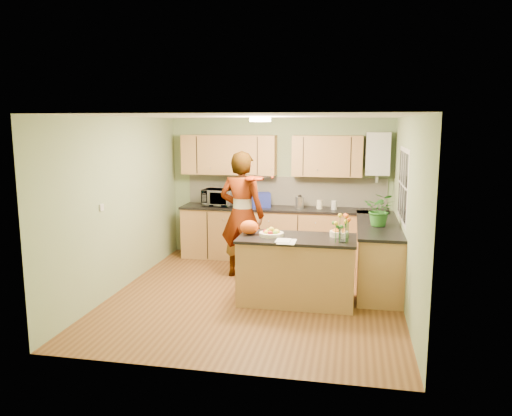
# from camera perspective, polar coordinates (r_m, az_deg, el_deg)

# --- Properties ---
(floor) EXTENTS (4.50, 4.50, 0.00)m
(floor) POSITION_cam_1_polar(r_m,az_deg,el_deg) (7.18, 0.01, -9.94)
(floor) COLOR brown
(floor) RESTS_ON ground
(ceiling) EXTENTS (4.00, 4.50, 0.02)m
(ceiling) POSITION_cam_1_polar(r_m,az_deg,el_deg) (6.77, 0.01, 10.44)
(ceiling) COLOR white
(ceiling) RESTS_ON wall_back
(wall_back) EXTENTS (4.00, 0.02, 2.50)m
(wall_back) POSITION_cam_1_polar(r_m,az_deg,el_deg) (9.06, 2.73, 2.30)
(wall_back) COLOR gray
(wall_back) RESTS_ON floor
(wall_front) EXTENTS (4.00, 0.02, 2.50)m
(wall_front) POSITION_cam_1_polar(r_m,az_deg,el_deg) (4.72, -5.24, -4.58)
(wall_front) COLOR gray
(wall_front) RESTS_ON floor
(wall_left) EXTENTS (0.02, 4.50, 2.50)m
(wall_left) POSITION_cam_1_polar(r_m,az_deg,el_deg) (7.50, -15.16, 0.44)
(wall_left) COLOR gray
(wall_left) RESTS_ON floor
(wall_right) EXTENTS (0.02, 4.50, 2.50)m
(wall_right) POSITION_cam_1_polar(r_m,az_deg,el_deg) (6.78, 16.85, -0.60)
(wall_right) COLOR gray
(wall_right) RESTS_ON floor
(back_counter) EXTENTS (3.64, 0.62, 0.94)m
(back_counter) POSITION_cam_1_polar(r_m,az_deg,el_deg) (8.89, 3.05, -2.95)
(back_counter) COLOR #A57742
(back_counter) RESTS_ON floor
(right_counter) EXTENTS (0.62, 2.24, 0.94)m
(right_counter) POSITION_cam_1_polar(r_m,az_deg,el_deg) (7.75, 13.73, -5.11)
(right_counter) COLOR #A57742
(right_counter) RESTS_ON floor
(splashback) EXTENTS (3.60, 0.02, 0.52)m
(splashback) POSITION_cam_1_polar(r_m,az_deg,el_deg) (9.04, 3.34, 1.96)
(splashback) COLOR beige
(splashback) RESTS_ON back_counter
(upper_cabinets) EXTENTS (3.20, 0.34, 0.70)m
(upper_cabinets) POSITION_cam_1_polar(r_m,az_deg,el_deg) (8.86, 1.47, 6.04)
(upper_cabinets) COLOR #A57742
(upper_cabinets) RESTS_ON wall_back
(boiler) EXTENTS (0.40, 0.30, 0.86)m
(boiler) POSITION_cam_1_polar(r_m,az_deg,el_deg) (8.75, 13.75, 6.03)
(boiler) COLOR silver
(boiler) RESTS_ON wall_back
(window_right) EXTENTS (0.01, 1.30, 1.05)m
(window_right) POSITION_cam_1_polar(r_m,az_deg,el_deg) (7.32, 16.45, 2.53)
(window_right) COLOR silver
(window_right) RESTS_ON wall_right
(light_switch) EXTENTS (0.02, 0.09, 0.09)m
(light_switch) POSITION_cam_1_polar(r_m,az_deg,el_deg) (6.96, -17.23, 0.06)
(light_switch) COLOR silver
(light_switch) RESTS_ON wall_left
(ceiling_lamp) EXTENTS (0.30, 0.30, 0.07)m
(ceiling_lamp) POSITION_cam_1_polar(r_m,az_deg,el_deg) (7.06, 0.48, 10.09)
(ceiling_lamp) COLOR #FFEABF
(ceiling_lamp) RESTS_ON ceiling
(peninsula_island) EXTENTS (1.57, 0.81, 0.90)m
(peninsula_island) POSITION_cam_1_polar(r_m,az_deg,el_deg) (6.83, 4.67, -7.01)
(peninsula_island) COLOR #A57742
(peninsula_island) RESTS_ON floor
(fruit_dish) EXTENTS (0.33, 0.33, 0.12)m
(fruit_dish) POSITION_cam_1_polar(r_m,az_deg,el_deg) (6.75, 1.77, -2.82)
(fruit_dish) COLOR beige
(fruit_dish) RESTS_ON peninsula_island
(orange_bowl) EXTENTS (0.25, 0.25, 0.14)m
(orange_bowl) POSITION_cam_1_polar(r_m,az_deg,el_deg) (6.82, 9.47, -2.72)
(orange_bowl) COLOR beige
(orange_bowl) RESTS_ON peninsula_island
(flower_vase) EXTENTS (0.23, 0.23, 0.43)m
(flower_vase) POSITION_cam_1_polar(r_m,az_deg,el_deg) (6.45, 9.89, -1.42)
(flower_vase) COLOR silver
(flower_vase) RESTS_ON peninsula_island
(orange_bag) EXTENTS (0.32, 0.30, 0.20)m
(orange_bag) POSITION_cam_1_polar(r_m,az_deg,el_deg) (6.85, -0.77, -2.21)
(orange_bag) COLOR #DF5212
(orange_bag) RESTS_ON peninsula_island
(papers) EXTENTS (0.23, 0.31, 0.01)m
(papers) POSITION_cam_1_polar(r_m,az_deg,el_deg) (6.44, 3.54, -3.84)
(papers) COLOR white
(papers) RESTS_ON peninsula_island
(violinist) EXTENTS (0.79, 0.59, 1.99)m
(violinist) POSITION_cam_1_polar(r_m,az_deg,el_deg) (7.79, -1.62, -0.78)
(violinist) COLOR #D9A884
(violinist) RESTS_ON floor
(violin) EXTENTS (0.63, 0.55, 0.16)m
(violin) POSITION_cam_1_polar(r_m,az_deg,el_deg) (7.45, -0.51, 3.39)
(violin) COLOR #590A05
(violin) RESTS_ON violinist
(microwave) EXTENTS (0.58, 0.42, 0.30)m
(microwave) POSITION_cam_1_polar(r_m,az_deg,el_deg) (9.01, -4.29, 1.21)
(microwave) COLOR silver
(microwave) RESTS_ON back_counter
(blue_box) EXTENTS (0.38, 0.33, 0.26)m
(blue_box) POSITION_cam_1_polar(r_m,az_deg,el_deg) (8.82, 0.55, 0.93)
(blue_box) COLOR navy
(blue_box) RESTS_ON back_counter
(kettle) EXTENTS (0.15, 0.15, 0.28)m
(kettle) POSITION_cam_1_polar(r_m,az_deg,el_deg) (8.75, 5.02, 0.71)
(kettle) COLOR #B9B9BD
(kettle) RESTS_ON back_counter
(jar_cream) EXTENTS (0.12, 0.12, 0.15)m
(jar_cream) POSITION_cam_1_polar(r_m,az_deg,el_deg) (8.73, 7.28, 0.41)
(jar_cream) COLOR beige
(jar_cream) RESTS_ON back_counter
(jar_white) EXTENTS (0.12, 0.12, 0.15)m
(jar_white) POSITION_cam_1_polar(r_m,az_deg,el_deg) (8.69, 8.92, 0.32)
(jar_white) COLOR silver
(jar_white) RESTS_ON back_counter
(potted_plant) EXTENTS (0.52, 0.47, 0.48)m
(potted_plant) POSITION_cam_1_polar(r_m,az_deg,el_deg) (7.39, 14.03, -0.17)
(potted_plant) COLOR #2A6C24
(potted_plant) RESTS_ON right_counter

